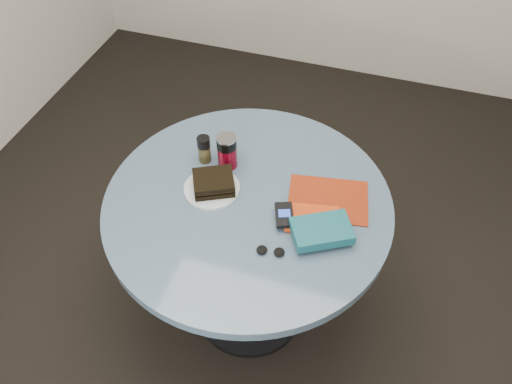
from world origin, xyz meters
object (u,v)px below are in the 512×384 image
(soda_can, at_px, (227,152))
(headphones, at_px, (270,251))
(novel, at_px, (322,231))
(pepper_grinder, at_px, (204,149))
(sandwich, at_px, (214,183))
(red_book, at_px, (312,219))
(mp3_player, at_px, (284,215))
(plate, at_px, (212,189))
(table, at_px, (248,229))
(magazine, at_px, (328,200))

(soda_can, distance_m, headphones, 0.42)
(novel, bearing_deg, pepper_grinder, 126.47)
(pepper_grinder, xyz_separation_m, novel, (0.49, -0.22, -0.02))
(sandwich, xyz_separation_m, soda_can, (0.00, 0.13, 0.03))
(red_book, bearing_deg, mp3_player, -176.07)
(sandwich, xyz_separation_m, pepper_grinder, (-0.09, 0.13, 0.02))
(pepper_grinder, bearing_deg, mp3_player, -27.76)
(plate, xyz_separation_m, sandwich, (0.01, 0.00, 0.03))
(table, xyz_separation_m, mp3_player, (0.14, -0.05, 0.19))
(sandwich, distance_m, magazine, 0.40)
(red_book, relative_size, headphones, 1.88)
(sandwich, relative_size, soda_can, 1.31)
(mp3_player, bearing_deg, pepper_grinder, 152.24)
(pepper_grinder, distance_m, novel, 0.54)
(soda_can, bearing_deg, headphones, -51.43)
(plate, xyz_separation_m, novel, (0.41, -0.09, 0.03))
(mp3_player, xyz_separation_m, headphones, (-0.01, -0.14, -0.02))
(table, xyz_separation_m, soda_can, (-0.12, 0.14, 0.23))
(red_book, bearing_deg, plate, 164.07)
(plate, height_order, soda_can, soda_can)
(plate, distance_m, pepper_grinder, 0.16)
(magazine, bearing_deg, headphones, -124.51)
(sandwich, xyz_separation_m, novel, (0.40, -0.09, 0.00))
(plate, xyz_separation_m, magazine, (0.40, 0.08, -0.00))
(novel, bearing_deg, red_book, 97.25)
(table, xyz_separation_m, magazine, (0.26, 0.08, 0.17))
(magazine, bearing_deg, sandwich, -178.87)
(plate, height_order, novel, novel)
(pepper_grinder, height_order, magazine, pepper_grinder)
(sandwich, bearing_deg, headphones, -36.68)
(red_book, height_order, headphones, same)
(plate, bearing_deg, novel, -12.30)
(pepper_grinder, height_order, mp3_player, pepper_grinder)
(soda_can, bearing_deg, mp3_player, -35.24)
(red_book, xyz_separation_m, novel, (0.04, -0.06, 0.03))
(soda_can, xyz_separation_m, mp3_player, (0.27, -0.19, -0.04))
(sandwich, bearing_deg, plate, -160.82)
(soda_can, relative_size, novel, 0.72)
(table, relative_size, headphones, 10.60)
(sandwich, bearing_deg, red_book, -5.34)
(soda_can, xyz_separation_m, pepper_grinder, (-0.09, -0.00, -0.01))
(magazine, relative_size, novel, 1.46)
(table, relative_size, red_book, 5.65)
(sandwich, distance_m, red_book, 0.36)
(novel, bearing_deg, magazine, 64.94)
(sandwich, height_order, red_book, sandwich)
(plate, relative_size, sandwich, 1.12)
(magazine, height_order, headphones, headphones)
(plate, bearing_deg, soda_can, 85.46)
(plate, distance_m, mp3_player, 0.28)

